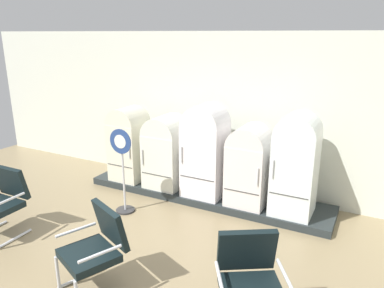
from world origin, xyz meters
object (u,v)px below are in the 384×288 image
Objects in this scene: refrigerator_2 at (205,148)px; armchair_left at (2,198)px; refrigerator_1 at (166,150)px; refrigerator_4 at (296,161)px; sign_stand at (123,175)px; armchair_center at (97,245)px; refrigerator_0 at (129,142)px; refrigerator_3 at (249,163)px; armchair_right at (250,278)px.

armchair_left is (-2.17, -2.41, -0.42)m from refrigerator_2.
refrigerator_1 is at bearing 61.07° from armchair_left.
sign_stand is (-2.57, -1.03, -0.33)m from refrigerator_4.
armchair_left is 2.12m from armchair_center.
armchair_left is at bearing -129.66° from sign_stand.
armchair_center is (1.57, -2.73, -0.32)m from refrigerator_0.
refrigerator_3 is (0.80, 0.02, -0.15)m from refrigerator_2.
armchair_right and armchair_center have the same top height.
armchair_right is (3.33, -2.48, -0.32)m from refrigerator_0.
refrigerator_3 is at bearing 72.29° from armchair_center.
sign_stand reaches higher than armchair_left.
refrigerator_4 reaches higher than refrigerator_0.
armchair_left is 1.81m from sign_stand.
refrigerator_2 is at bearing -2.51° from refrigerator_1.
refrigerator_3 is 2.66m from armchair_right.
armchair_center is at bearing -60.12° from refrigerator_0.
armchair_right is (0.88, -2.50, -0.27)m from refrigerator_3.
refrigerator_1 is 0.99× the size of refrigerator_3.
armchair_left and armchair_right have the same top height.
armchair_left and armchair_center have the same top height.
sign_stand is (-0.94, 1.71, 0.10)m from armchair_center.
refrigerator_3 is at bearing 109.41° from armchair_right.
refrigerator_2 reaches higher than sign_stand.
armchair_left is (-0.53, -2.41, -0.32)m from refrigerator_0.
refrigerator_3 is at bearing 29.75° from sign_stand.
refrigerator_0 is 3.20m from refrigerator_4.
refrigerator_1 is 1.33× the size of armchair_center.
sign_stand is at bearing 151.56° from armchair_right.
refrigerator_2 reaches higher than armchair_right.
armchair_right is at bearing -28.44° from sign_stand.
refrigerator_0 is 1.42× the size of armchair_left.
refrigerator_3 is at bearing 1.70° from refrigerator_2.
refrigerator_2 reaches higher than armchair_center.
refrigerator_0 is 0.99× the size of sign_stand.
armchair_center is (0.74, -2.76, -0.26)m from refrigerator_1.
armchair_center is (-0.88, -2.75, -0.27)m from refrigerator_3.
refrigerator_0 reaches higher than armchair_left.
sign_stand is (1.16, 1.40, 0.10)m from armchair_left.
refrigerator_4 is at bearing 0.46° from refrigerator_2.
refrigerator_4 is 1.62× the size of armchair_center.
armchair_right is at bearing 8.11° from armchair_center.
refrigerator_0 reaches higher than armchair_center.
sign_stand is (0.63, -1.02, -0.22)m from refrigerator_0.
refrigerator_4 is (3.20, 0.01, 0.11)m from refrigerator_0.
refrigerator_3 is 1.34× the size of armchair_center.
armchair_right is (2.50, -2.51, -0.26)m from refrigerator_1.
refrigerator_4 reaches higher than refrigerator_1.
armchair_left is (-2.97, -2.43, -0.27)m from refrigerator_3.
armchair_center is at bearing -8.57° from armchair_left.
armchair_left is 1.00× the size of armchair_right.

